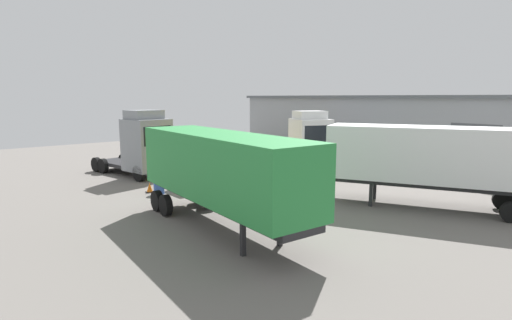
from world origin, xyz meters
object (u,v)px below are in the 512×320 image
Objects in this scene: gravel_pile at (233,148)px; oil_drum at (159,186)px; delivery_van_yellow at (231,157)px; traffic_cone at (150,188)px; tractor_unit_white at (308,142)px; container_trailer_blue at (435,157)px; tractor_unit_grey at (143,146)px; container_trailer_green at (221,169)px.

gravel_pile is 14.57m from oil_drum.
delivery_van_yellow is 5.72m from traffic_cone.
container_trailer_blue is (11.20, -3.27, 0.49)m from tractor_unit_white.
tractor_unit_white is at bearing -3.97° from delivery_van_yellow.
tractor_unit_grey is (-5.07, -10.61, 0.07)m from tractor_unit_white.
delivery_van_yellow is 1.32× the size of gravel_pile.
container_trailer_blue is at bearing 14.18° from tractor_unit_grey.
gravel_pile is at bearing -34.81° from container_trailer_blue.
container_trailer_blue is at bearing 71.94° from container_trailer_green.
delivery_van_yellow is 10.32× the size of traffic_cone.
tractor_unit_grey reaches higher than container_trailer_blue.
container_trailer_blue is 1.75× the size of delivery_van_yellow.
gravel_pile is 14.35m from traffic_cone.
tractor_unit_white is 8.81m from gravel_pile.
tractor_unit_grey reaches higher than gravel_pile.
oil_drum is (0.49, -5.35, -1.09)m from delivery_van_yellow.
tractor_unit_grey is at bearing 174.06° from container_trailer_green.
tractor_unit_white is 12.46m from traffic_cone.
delivery_van_yellow is 10.41m from gravel_pile.
tractor_unit_white is 0.69× the size of container_trailer_green.
container_trailer_green is 18.25× the size of traffic_cone.
tractor_unit_white reaches higher than container_trailer_green.
tractor_unit_grey is 6.06m from delivery_van_yellow.
delivery_van_yellow is at bearing 29.79° from tractor_unit_grey.
container_trailer_blue is (16.28, 7.34, 0.41)m from tractor_unit_grey.
oil_drum is 1.60× the size of traffic_cone.
delivery_van_yellow is at bearing 95.21° from oil_drum.
tractor_unit_white reaches higher than delivery_van_yellow.
container_trailer_green is 1.77× the size of delivery_van_yellow.
traffic_cone is (8.05, -11.87, -0.52)m from gravel_pile.
delivery_van_yellow is (-7.63, 6.15, -0.98)m from container_trailer_green.
container_trailer_green is at bearing -6.43° from oil_drum.
oil_drum is at bearing -53.09° from gravel_pile.
oil_drum is (5.12, -1.48, -1.68)m from tractor_unit_grey.
tractor_unit_white is at bearing 2.94° from gravel_pile.
oil_drum is (8.75, -11.64, -0.34)m from gravel_pile.
container_trailer_blue is (4.02, 9.62, 0.02)m from container_trailer_green.
container_trailer_green is at bearing -129.10° from delivery_van_yellow.
gravel_pile is (-19.91, 2.83, -1.75)m from container_trailer_blue.
tractor_unit_white reaches higher than oil_drum.
container_trailer_blue is 20.18m from gravel_pile.
tractor_unit_white is 12.60× the size of traffic_cone.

